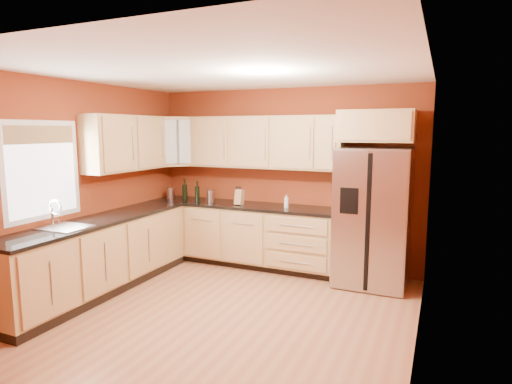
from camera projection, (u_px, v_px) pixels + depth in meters
floor at (221, 314)px, 4.69m from camera, size 4.00×4.00×0.00m
ceiling at (218, 70)px, 4.32m from camera, size 4.00×4.00×0.00m
wall_back at (284, 178)px, 6.32m from camera, size 4.00×0.04×2.60m
wall_front at (67, 242)px, 2.69m from camera, size 4.00×0.04×2.60m
wall_left at (77, 187)px, 5.30m from camera, size 0.04×4.00×2.60m
wall_right at (422, 212)px, 3.71m from camera, size 0.04×4.00×2.60m
base_cabinets_back at (242, 235)px, 6.39m from camera, size 2.90×0.60×0.88m
base_cabinets_left at (100, 257)px, 5.30m from camera, size 0.60×2.80×0.88m
countertop_back at (242, 205)px, 6.31m from camera, size 2.90×0.62×0.04m
countertop_left at (98, 221)px, 5.23m from camera, size 0.62×2.80×0.04m
upper_cabinets_back at (264, 142)px, 6.19m from camera, size 2.30×0.33×0.75m
upper_cabinets_left at (126, 143)px, 5.82m from camera, size 0.33×1.35×0.75m
corner_upper_cabinet at (176, 141)px, 6.61m from camera, size 0.67×0.67×0.75m
over_fridge_cabinet at (377, 126)px, 5.40m from camera, size 0.92×0.60×0.40m
refrigerator at (372, 217)px, 5.50m from camera, size 0.90×0.75×1.78m
window at (43, 171)px, 4.80m from camera, size 0.03×0.90×1.00m
sink_faucet at (64, 214)px, 4.76m from camera, size 0.50×0.42×0.30m
canister_left at (211, 196)px, 6.44m from camera, size 0.14×0.14×0.19m
canister_right at (171, 193)px, 6.77m from camera, size 0.12×0.12×0.18m
wine_bottle_a at (197, 191)px, 6.53m from camera, size 0.09×0.09×0.31m
wine_bottle_b at (185, 190)px, 6.64m from camera, size 0.09×0.09×0.33m
knife_block at (239, 197)px, 6.23m from camera, size 0.12×0.11×0.22m
soap_dispenser at (286, 201)px, 5.99m from camera, size 0.08×0.08×0.18m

